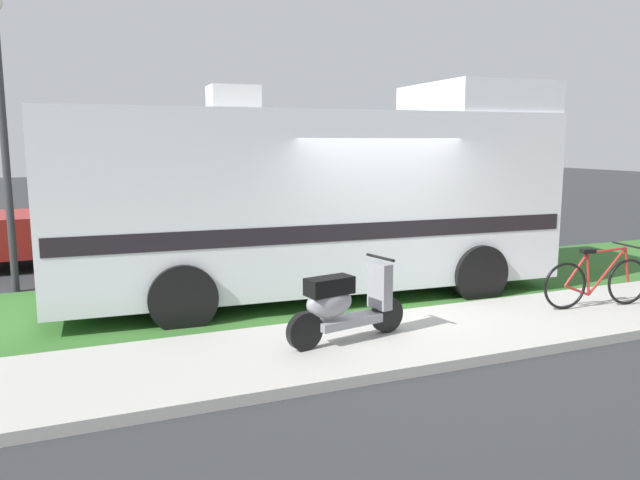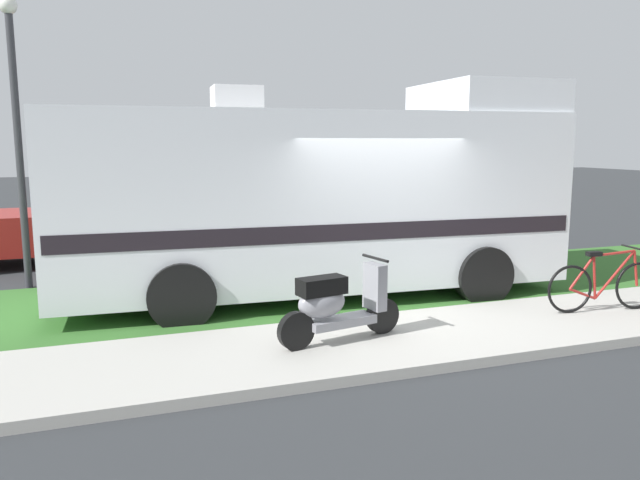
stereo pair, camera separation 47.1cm
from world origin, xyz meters
TOP-DOWN VIEW (x-y plane):
  - ground_plane at (0.00, 0.00)m, footprint 80.00×80.00m
  - sidewalk at (0.00, -1.20)m, footprint 24.00×2.00m
  - grass_strip at (0.00, 1.50)m, footprint 24.00×3.40m
  - motorhome_rv at (-0.50, 1.34)m, footprint 7.78×2.80m
  - scooter at (-1.18, -1.15)m, footprint 1.64×0.60m
  - bicycle at (2.79, -1.15)m, footprint 1.70×0.52m
  - pickup_truck_near at (-4.19, 5.93)m, footprint 5.29×2.15m
  - street_lamp_post at (-4.93, 3.60)m, footprint 0.28×0.28m

SIDE VIEW (x-z plane):
  - ground_plane at x=0.00m, z-range 0.00..0.00m
  - grass_strip at x=0.00m, z-range 0.00..0.08m
  - sidewalk at x=0.00m, z-range 0.00..0.12m
  - bicycle at x=2.79m, z-range 0.05..0.94m
  - scooter at x=-1.18m, z-range 0.09..1.06m
  - pickup_truck_near at x=-4.19m, z-range 0.07..1.77m
  - motorhome_rv at x=-0.50m, z-range -0.09..3.30m
  - street_lamp_post at x=-4.93m, z-range 0.47..5.19m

